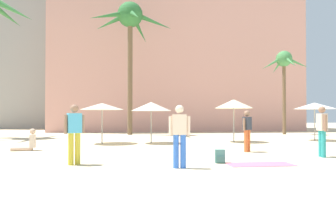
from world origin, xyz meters
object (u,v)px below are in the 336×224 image
palm_tree_left (284,65)px  person_near_left (247,129)px  cafe_umbrella_1 (102,106)px  person_mid_left (322,129)px  person_mid_center (28,143)px  palm_tree_far_left (130,23)px  person_far_left (180,133)px  cafe_umbrella_3 (315,106)px  cafe_umbrella_2 (151,107)px  cafe_umbrella_0 (234,104)px  person_near_right (74,132)px  beach_towel (260,164)px  backpack (220,157)px

palm_tree_left → person_near_left: bearing=-123.6°
palm_tree_left → cafe_umbrella_1: 15.93m
person_mid_left → person_mid_center: person_mid_left is taller
palm_tree_far_left → person_mid_center: bearing=-111.4°
person_mid_center → person_far_left: bearing=127.2°
palm_tree_far_left → person_far_left: 18.09m
palm_tree_far_left → cafe_umbrella_3: 14.88m
cafe_umbrella_3 → cafe_umbrella_2: bearing=-176.3°
palm_tree_far_left → cafe_umbrella_0: bearing=-52.6°
person_near_right → person_mid_left: size_ratio=1.00×
cafe_umbrella_0 → cafe_umbrella_3: (5.16, 0.33, -0.08)m
beach_towel → person_mid_left: (2.89, 1.36, 0.99)m
cafe_umbrella_2 → beach_towel: (2.71, -7.91, -1.98)m
cafe_umbrella_0 → person_near_right: size_ratio=1.34×
backpack → person_near_right: 4.49m
person_near_left → person_far_left: person_far_left is taller
cafe_umbrella_1 → cafe_umbrella_0: bearing=1.7°
palm_tree_far_left → backpack: size_ratio=25.13×
person_mid_left → person_near_left: bearing=143.9°
palm_tree_far_left → person_near_left: palm_tree_far_left is taller
cafe_umbrella_3 → cafe_umbrella_1: bearing=-177.5°
backpack → person_mid_center: (-7.03, 4.49, 0.12)m
person_mid_left → person_mid_center: size_ratio=1.82×
person_near_left → person_near_right: bearing=71.5°
cafe_umbrella_3 → person_mid_left: cafe_umbrella_3 is taller
cafe_umbrella_2 → beach_towel: size_ratio=1.13×
cafe_umbrella_1 → palm_tree_left: bearing=26.3°
cafe_umbrella_0 → cafe_umbrella_2: cafe_umbrella_0 is taller
palm_tree_far_left → cafe_umbrella_3: size_ratio=4.36×
palm_tree_far_left → cafe_umbrella_2: (1.13, -7.98, -6.88)m
palm_tree_far_left → person_mid_center: 14.55m
palm_tree_far_left → person_mid_left: palm_tree_far_left is taller
beach_towel → cafe_umbrella_0: bearing=76.1°
cafe_umbrella_1 → person_near_right: 7.40m
cafe_umbrella_0 → person_mid_center: 10.85m
backpack → person_far_left: (-1.39, -0.77, 0.77)m
palm_tree_left → person_near_right: bearing=-134.8°
person_mid_left → cafe_umbrella_3: bearing=66.8°
cafe_umbrella_0 → person_mid_center: size_ratio=2.43×
backpack → beach_towel: bearing=77.7°
person_far_left → cafe_umbrella_1: bearing=28.3°
cafe_umbrella_2 → person_mid_left: bearing=-49.5°
person_far_left → cafe_umbrella_0: bearing=-18.4°
cafe_umbrella_1 → person_mid_left: (8.22, -6.64, -0.98)m
palm_tree_left → cafe_umbrella_1: size_ratio=2.91×
palm_tree_left → person_near_right: (-14.10, -14.20, -4.63)m
palm_tree_left → beach_towel: 18.06m
beach_towel → person_mid_center: person_mid_center is taller
palm_tree_left → person_mid_center: 20.16m
beach_towel → person_mid_center: (-8.14, 4.93, 0.31)m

